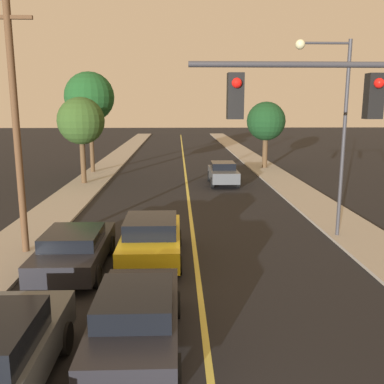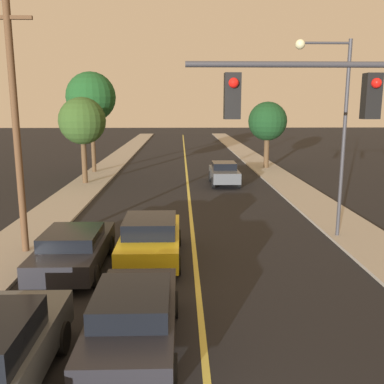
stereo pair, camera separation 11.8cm
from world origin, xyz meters
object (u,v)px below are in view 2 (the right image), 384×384
at_px(streetlamp_right, 333,113).
at_px(tree_left_near, 82,121).
at_px(tree_right_near, 267,122).
at_px(tree_left_far, 91,97).
at_px(car_far_oncoming, 224,173).
at_px(car_outer_lane_second, 74,248).
at_px(utility_pole_left, 16,126).
at_px(car_near_lane_second, 151,238).
at_px(car_near_lane_front, 133,317).

xyz_separation_m(streetlamp_right, tree_left_near, (-12.19, 12.22, -0.71)).
xyz_separation_m(streetlamp_right, tree_right_near, (1.40, 19.10, -1.00)).
bearing_deg(tree_left_near, streetlamp_right, -45.06).
bearing_deg(streetlamp_right, tree_left_far, 126.13).
relative_size(car_far_oncoming, tree_left_far, 0.55).
height_order(car_outer_lane_second, utility_pole_left, utility_pole_left).
relative_size(car_outer_lane_second, car_far_oncoming, 1.09).
xyz_separation_m(car_near_lane_second, tree_right_near, (8.21, 21.34, 3.15)).
bearing_deg(car_far_oncoming, utility_pole_left, 58.03).
bearing_deg(car_outer_lane_second, car_near_lane_front, -62.67).
relative_size(car_outer_lane_second, utility_pole_left, 0.54).
relative_size(streetlamp_right, utility_pole_left, 0.88).
xyz_separation_m(car_near_lane_front, streetlamp_right, (6.82, 7.76, 4.18)).
distance_m(car_outer_lane_second, streetlamp_right, 10.59).
bearing_deg(car_near_lane_second, streetlamp_right, 18.19).
bearing_deg(streetlamp_right, car_near_lane_front, -131.30).
relative_size(car_near_lane_front, streetlamp_right, 0.59).
bearing_deg(tree_right_near, tree_left_near, -153.14).
bearing_deg(car_near_lane_second, tree_right_near, 68.95).
relative_size(car_near_lane_front, tree_left_far, 0.58).
height_order(car_near_lane_front, car_near_lane_second, car_near_lane_second).
relative_size(car_near_lane_second, car_outer_lane_second, 1.00).
bearing_deg(streetlamp_right, car_far_oncoming, 103.35).
xyz_separation_m(car_near_lane_front, car_far_oncoming, (3.96, 19.79, 0.05)).
relative_size(car_outer_lane_second, tree_left_near, 0.81).
bearing_deg(car_near_lane_second, car_near_lane_front, -90.00).
relative_size(tree_left_far, tree_right_near, 1.41).
bearing_deg(car_outer_lane_second, tree_left_far, 99.36).
relative_size(car_outer_lane_second, streetlamp_right, 0.61).
height_order(car_far_oncoming, utility_pole_left, utility_pole_left).
height_order(car_outer_lane_second, car_far_oncoming, car_far_oncoming).
bearing_deg(utility_pole_left, car_far_oncoming, 58.03).
height_order(car_far_oncoming, tree_left_far, tree_left_far).
xyz_separation_m(car_far_oncoming, streetlamp_right, (2.85, -12.03, 4.14)).
xyz_separation_m(car_near_lane_front, tree_right_near, (8.21, 26.86, 3.18)).
bearing_deg(tree_left_near, car_far_oncoming, -1.17).
xyz_separation_m(car_near_lane_second, car_outer_lane_second, (-2.39, -0.90, -0.04)).
bearing_deg(car_near_lane_front, streetlamp_right, 48.70).
relative_size(car_outer_lane_second, tree_right_near, 0.84).
relative_size(utility_pole_left, tree_left_near, 1.50).
xyz_separation_m(car_near_lane_front, utility_pole_left, (-4.51, 6.21, 3.78)).
height_order(utility_pole_left, tree_right_near, utility_pole_left).
bearing_deg(car_near_lane_second, tree_left_near, 110.39).
xyz_separation_m(car_near_lane_second, tree_left_near, (-5.37, 14.46, 3.43)).
bearing_deg(tree_right_near, streetlamp_right, -94.18).
height_order(tree_left_far, tree_right_near, tree_left_far).
xyz_separation_m(car_far_oncoming, tree_right_near, (4.25, 7.07, 3.14)).
bearing_deg(tree_right_near, car_near_lane_front, -107.01).
bearing_deg(tree_left_far, tree_left_near, -85.75).
relative_size(streetlamp_right, tree_left_near, 1.33).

